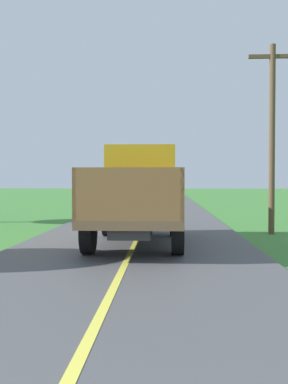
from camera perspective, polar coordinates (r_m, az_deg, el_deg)
banana_truck_near at (r=12.47m, az=-0.60°, el=-0.02°), size 2.38×5.82×2.80m
utility_pole_roadside at (r=15.19m, az=16.66°, el=7.54°), size 1.61×0.20×6.38m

